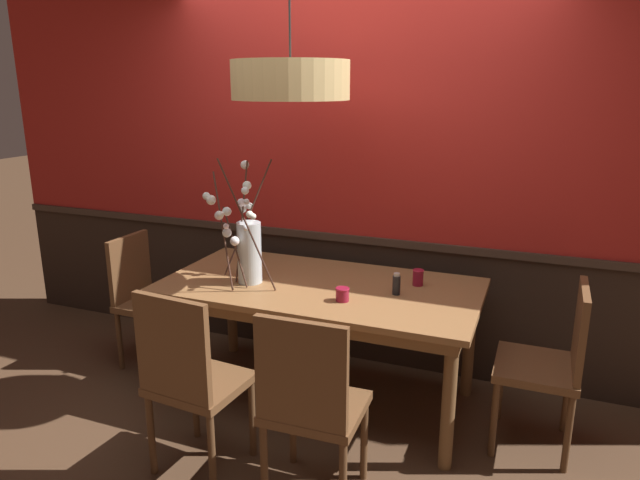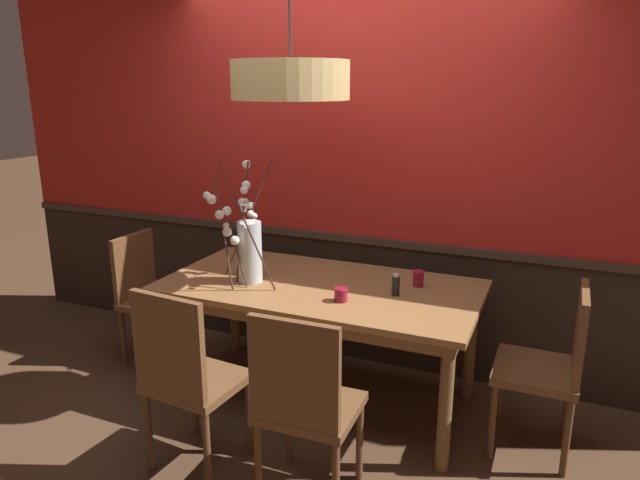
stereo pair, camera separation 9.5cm
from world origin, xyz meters
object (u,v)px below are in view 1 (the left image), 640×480
object	(u,v)px
dining_table	(320,297)
chair_near_side_right	(310,401)
chair_far_side_right	(396,279)
pendant_lamp	(291,80)
chair_near_side_left	(189,375)
candle_holder_nearer_edge	(418,277)
chair_head_east_end	(552,358)
candle_holder_nearer_center	(342,294)
condiment_bottle	(396,284)
vase_with_blossoms	(247,247)
chair_head_west_end	(145,294)

from	to	relation	value
dining_table	chair_near_side_right	size ratio (longest dim) A/B	1.93
chair_far_side_right	pendant_lamp	bearing A→B (deg)	-111.75
chair_near_side_left	candle_holder_nearer_edge	world-z (taller)	chair_near_side_left
chair_far_side_right	chair_near_side_left	distance (m)	1.87
dining_table	chair_head_east_end	distance (m)	1.32
candle_holder_nearer_center	candle_holder_nearer_edge	bearing A→B (deg)	50.49
candle_holder_nearer_center	condiment_bottle	size ratio (longest dim) A/B	0.62
vase_with_blossoms	candle_holder_nearer_edge	xyz separation A→B (m)	(0.96, 0.32, -0.17)
pendant_lamp	chair_head_west_end	bearing A→B (deg)	174.51
dining_table	chair_far_side_right	world-z (taller)	chair_far_side_right
chair_head_east_end	chair_near_side_left	xyz separation A→B (m)	(-1.64, -0.88, 0.02)
chair_far_side_right	chair_near_side_right	bearing A→B (deg)	-88.44
vase_with_blossoms	candle_holder_nearer_edge	size ratio (longest dim) A/B	7.98
vase_with_blossoms	candle_holder_nearer_center	xyz separation A→B (m)	(0.63, -0.08, -0.18)
chair_head_west_end	pendant_lamp	distance (m)	1.85
candle_holder_nearer_edge	chair_near_side_right	bearing A→B (deg)	-103.04
chair_near_side_left	pendant_lamp	xyz separation A→B (m)	(0.19, 0.81, 1.38)
chair_head_west_end	candle_holder_nearer_center	size ratio (longest dim) A/B	11.63
pendant_lamp	dining_table	bearing A→B (deg)	31.26
vase_with_blossoms	candle_holder_nearer_edge	distance (m)	1.03
dining_table	vase_with_blossoms	xyz separation A→B (m)	(-0.42, -0.13, 0.30)
condiment_bottle	chair_near_side_left	bearing A→B (deg)	-131.62
dining_table	chair_far_side_right	xyz separation A→B (m)	(0.25, 0.88, -0.14)
candle_holder_nearer_edge	pendant_lamp	bearing A→B (deg)	-157.84
chair_near_side_left	pendant_lamp	bearing A→B (deg)	76.57
dining_table	chair_near_side_right	bearing A→B (deg)	-71.37
chair_near_side_right	vase_with_blossoms	size ratio (longest dim) A/B	1.26
chair_head_west_end	candle_holder_nearer_center	world-z (taller)	chair_head_west_end
chair_far_side_right	pendant_lamp	xyz separation A→B (m)	(-0.39, -0.97, 1.40)
dining_table	pendant_lamp	bearing A→B (deg)	-148.74
chair_near_side_left	candle_holder_nearer_edge	bearing A→B (deg)	51.17
chair_near_side_right	chair_head_west_end	xyz separation A→B (m)	(-1.61, 0.91, -0.03)
chair_far_side_right	vase_with_blossoms	bearing A→B (deg)	-123.35
chair_head_east_end	chair_head_west_end	bearing A→B (deg)	179.12
candle_holder_nearer_edge	vase_with_blossoms	bearing A→B (deg)	-161.56
chair_head_east_end	candle_holder_nearer_edge	bearing A→B (deg)	165.05
chair_head_west_end	vase_with_blossoms	xyz separation A→B (m)	(0.90, -0.16, 0.47)
dining_table	chair_near_side_left	xyz separation A→B (m)	(-0.33, -0.89, -0.13)
vase_with_blossoms	chair_head_east_end	bearing A→B (deg)	3.82
chair_near_side_right	vase_with_blossoms	xyz separation A→B (m)	(-0.71, 0.75, 0.44)
dining_table	chair_near_side_right	world-z (taller)	chair_near_side_right
candle_holder_nearer_center	candle_holder_nearer_edge	xyz separation A→B (m)	(0.33, 0.40, 0.01)
chair_head_west_end	candle_holder_nearer_edge	xyz separation A→B (m)	(1.86, 0.16, 0.30)
chair_head_west_end	vase_with_blossoms	size ratio (longest dim) A/B	1.18
chair_head_west_end	candle_holder_nearer_edge	distance (m)	1.89
chair_near_side_right	chair_far_side_right	bearing A→B (deg)	91.56
dining_table	vase_with_blossoms	world-z (taller)	vase_with_blossoms
dining_table	chair_near_side_right	xyz separation A→B (m)	(0.30, -0.88, -0.14)
vase_with_blossoms	dining_table	bearing A→B (deg)	16.86
chair_head_east_end	condiment_bottle	distance (m)	0.90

